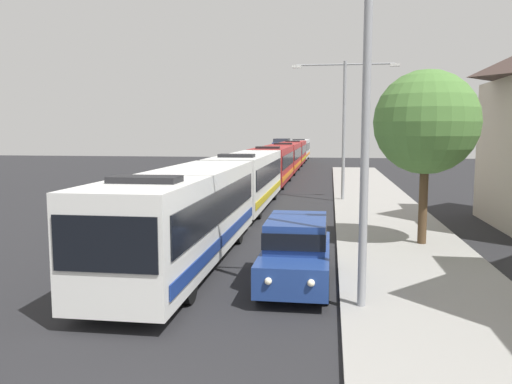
# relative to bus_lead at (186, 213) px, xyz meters

# --- Properties ---
(bus_lead) EXTENTS (2.58, 12.15, 3.21)m
(bus_lead) POSITION_rel_bus_lead_xyz_m (0.00, 0.00, 0.00)
(bus_lead) COLOR silver
(bus_lead) RESTS_ON ground_plane
(bus_second_in_line) EXTENTS (2.58, 12.37, 3.21)m
(bus_second_in_line) POSITION_rel_bus_lead_xyz_m (0.00, 12.86, 0.00)
(bus_second_in_line) COLOR silver
(bus_second_in_line) RESTS_ON ground_plane
(bus_middle) EXTENTS (2.58, 11.49, 3.21)m
(bus_middle) POSITION_rel_bus_lead_xyz_m (-0.00, 25.47, -0.00)
(bus_middle) COLOR maroon
(bus_middle) RESTS_ON ground_plane
(bus_fourth_in_line) EXTENTS (2.58, 12.13, 3.21)m
(bus_fourth_in_line) POSITION_rel_bus_lead_xyz_m (-0.00, 38.01, -0.00)
(bus_fourth_in_line) COLOR maroon
(bus_fourth_in_line) RESTS_ON ground_plane
(bus_rear) EXTENTS (2.58, 11.45, 3.21)m
(bus_rear) POSITION_rel_bus_lead_xyz_m (-0.00, 50.77, -0.00)
(bus_rear) COLOR maroon
(bus_rear) RESTS_ON ground_plane
(bus_tail_end) EXTENTS (2.58, 11.54, 3.21)m
(bus_tail_end) POSITION_rel_bus_lead_xyz_m (-0.00, 62.77, -0.00)
(bus_tail_end) COLOR silver
(bus_tail_end) RESTS_ON ground_plane
(white_suv) EXTENTS (1.86, 4.87, 1.90)m
(white_suv) POSITION_rel_bus_lead_xyz_m (3.70, -1.72, -0.66)
(white_suv) COLOR navy
(white_suv) RESTS_ON ground_plane
(box_truck_oncoming) EXTENTS (2.35, 7.01, 3.15)m
(box_truck_oncoming) POSITION_rel_bus_lead_xyz_m (-3.30, 67.64, 0.01)
(box_truck_oncoming) COLOR navy
(box_truck_oncoming) RESTS_ON ground_plane
(streetlamp_near) EXTENTS (5.44, 0.28, 8.77)m
(streetlamp_near) POSITION_rel_bus_lead_xyz_m (5.40, -3.71, 3.76)
(streetlamp_near) COLOR gray
(streetlamp_near) RESTS_ON sidewalk
(streetlamp_mid) EXTENTS (6.39, 0.28, 8.37)m
(streetlamp_mid) POSITION_rel_bus_lead_xyz_m (5.40, 16.08, 3.61)
(streetlamp_mid) COLOR gray
(streetlamp_mid) RESTS_ON sidewalk
(roadside_tree) EXTENTS (3.81, 3.81, 6.42)m
(roadside_tree) POSITION_rel_bus_lead_xyz_m (8.05, 3.70, 2.95)
(roadside_tree) COLOR #4C3823
(roadside_tree) RESTS_ON sidewalk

